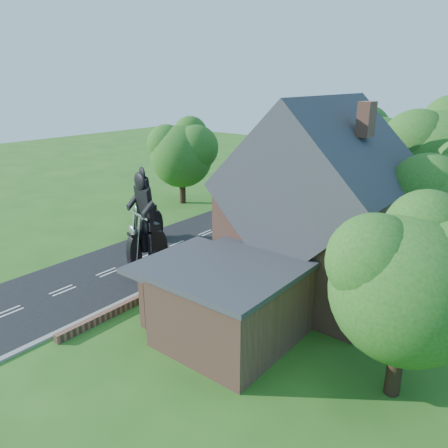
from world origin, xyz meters
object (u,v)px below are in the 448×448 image
Objects in this scene: house at (319,212)px; motorcycle_lead at (148,256)px; garden_wall at (217,261)px; motorcycle_follow at (148,229)px; annex at (230,301)px.

house is 5.30× the size of motorcycle_lead.
garden_wall is 6.78m from motorcycle_follow.
motorcycle_lead is (-2.70, -3.22, 0.70)m from garden_wall.
garden_wall is 8.19m from annex.
motorcycle_lead is at bearing 162.86° from motorcycle_follow.
motorcycle_follow is at bearing 176.41° from garden_wall.
motorcycle_lead is at bearing -154.61° from house.
annex is 13.83m from motorcycle_follow.
house is (6.19, 1.00, 4.14)m from garden_wall.
house is 13.43m from motorcycle_follow.
annex is (5.57, -5.80, 1.57)m from garden_wall.
motorcycle_follow is at bearing 153.19° from annex.
annex is 4.16× the size of motorcycle_follow.
garden_wall is 4.27m from motorcycle_lead.
motorcycle_lead is 5.44m from motorcycle_follow.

